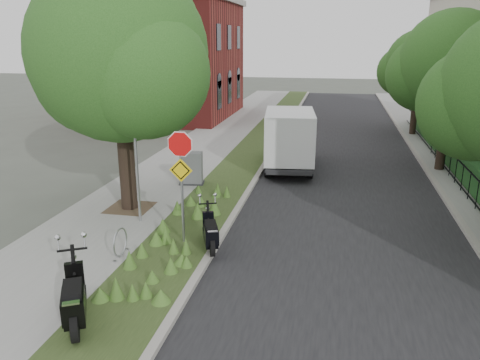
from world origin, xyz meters
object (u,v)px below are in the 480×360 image
object	(u,v)px
utility_cabinet	(192,169)
scooter_far	(211,236)
sign_assembly	(181,164)
box_truck	(289,137)
scooter_near	(75,305)

from	to	relation	value
utility_cabinet	scooter_far	bearing A→B (deg)	-67.94
sign_assembly	scooter_far	bearing A→B (deg)	-20.74
scooter_far	box_truck	xyz separation A→B (m)	(1.13, 8.91, 0.94)
scooter_near	box_truck	world-z (taller)	box_truck
scooter_far	box_truck	bearing A→B (deg)	82.78
scooter_near	box_truck	bearing A→B (deg)	77.70
utility_cabinet	sign_assembly	bearing A→B (deg)	-75.10
sign_assembly	scooter_far	size ratio (longest dim) A/B	2.00
sign_assembly	scooter_near	bearing A→B (deg)	-100.67
sign_assembly	scooter_near	size ratio (longest dim) A/B	1.76
box_truck	scooter_far	bearing A→B (deg)	-97.22
box_truck	utility_cabinet	bearing A→B (deg)	-135.66
sign_assembly	utility_cabinet	distance (m)	5.68
sign_assembly	scooter_far	xyz separation A→B (m)	(0.87, -0.33, -1.82)
scooter_far	sign_assembly	bearing A→B (deg)	159.26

